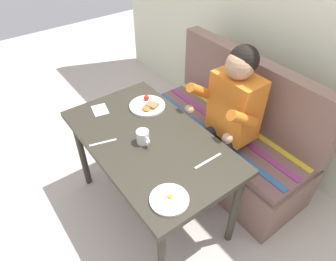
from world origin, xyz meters
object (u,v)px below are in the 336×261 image
at_px(table, 149,148).
at_px(napkin, 100,110).
at_px(plate_breakfast, 148,105).
at_px(coffee_mug, 143,137).
at_px(knife, 208,161).
at_px(plate_eggs, 169,199).
at_px(fork, 103,143).
at_px(couch, 227,138).
at_px(person, 227,112).

distance_m(table, napkin, 0.48).
bearing_deg(plate_breakfast, coffee_mug, -37.60).
height_order(plate_breakfast, knife, plate_breakfast).
height_order(plate_eggs, fork, plate_eggs).
distance_m(couch, person, 0.46).
bearing_deg(fork, person, 89.76).
xyz_separation_m(table, person, (0.10, 0.59, 0.09)).
xyz_separation_m(couch, plate_eggs, (0.46, -0.95, 0.41)).
xyz_separation_m(table, couch, (0.00, 0.76, -0.32)).
xyz_separation_m(couch, coffee_mug, (0.01, -0.81, 0.45)).
bearing_deg(plate_breakfast, fork, -70.52).
bearing_deg(plate_eggs, fork, -173.00).
xyz_separation_m(person, fork, (-0.24, -0.84, -0.01)).
bearing_deg(plate_eggs, napkin, 175.75).
relative_size(couch, plate_eggs, 7.02).
relative_size(plate_breakfast, coffee_mug, 2.17).
relative_size(table, knife, 6.00).
bearing_deg(coffee_mug, couch, 90.58).
xyz_separation_m(napkin, fork, (0.32, -0.14, -0.00)).
distance_m(person, plate_eggs, 0.85).
distance_m(couch, napkin, 1.07).
height_order(plate_eggs, napkin, plate_eggs).
height_order(coffee_mug, knife, coffee_mug).
height_order(napkin, fork, napkin).
bearing_deg(person, table, -100.06).
bearing_deg(person, fork, -105.87).
distance_m(plate_eggs, fork, 0.60).
relative_size(fork, knife, 0.85).
relative_size(couch, person, 1.19).
height_order(person, fork, person).
distance_m(table, fork, 0.30).
relative_size(couch, fork, 8.47).
relative_size(couch, coffee_mug, 12.20).
distance_m(napkin, fork, 0.35).
distance_m(fork, knife, 0.66).
height_order(couch, plate_breakfast, couch).
distance_m(couch, fork, 1.10).
bearing_deg(coffee_mug, table, 99.83).
height_order(plate_breakfast, plate_eggs, plate_breakfast).
height_order(table, plate_eggs, plate_eggs).
height_order(table, couch, couch).
relative_size(table, fork, 7.06).
bearing_deg(coffee_mug, napkin, -171.91).
xyz_separation_m(plate_eggs, napkin, (-0.91, 0.07, -0.01)).
distance_m(person, plate_breakfast, 0.57).
relative_size(coffee_mug, fork, 0.69).
distance_m(person, knife, 0.50).
bearing_deg(couch, fork, -97.57).
relative_size(napkin, knife, 0.66).
relative_size(person, knife, 6.06).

